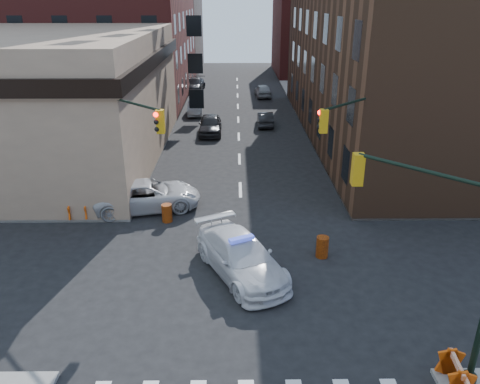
{
  "coord_description": "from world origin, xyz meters",
  "views": [
    {
      "loc": [
        -0.31,
        -17.16,
        11.3
      ],
      "look_at": [
        -0.08,
        4.43,
        2.2
      ],
      "focal_mm": 35.0,
      "sensor_mm": 36.0,
      "label": 1
    }
  ],
  "objects_px": {
    "pedestrian_b": "(14,200)",
    "pedestrian_a": "(106,181)",
    "parked_car_wfar": "(195,108)",
    "parked_car_enear": "(265,119)",
    "barrel_bank": "(167,213)",
    "barricade_se_a": "(455,373)",
    "barricade_nw_a": "(127,199)",
    "police_car": "(241,257)",
    "pickup": "(147,195)",
    "barrel_road": "(322,247)",
    "parked_car_wnear": "(210,125)"
  },
  "relations": [
    {
      "from": "pedestrian_b",
      "to": "pedestrian_a",
      "type": "bearing_deg",
      "value": 31.33
    },
    {
      "from": "parked_car_wfar",
      "to": "pedestrian_a",
      "type": "bearing_deg",
      "value": -102.19
    },
    {
      "from": "parked_car_enear",
      "to": "pedestrian_a",
      "type": "distance_m",
      "value": 19.81
    },
    {
      "from": "barrel_bank",
      "to": "barricade_se_a",
      "type": "bearing_deg",
      "value": -48.6
    },
    {
      "from": "barricade_nw_a",
      "to": "barricade_se_a",
      "type": "bearing_deg",
      "value": -37.25
    },
    {
      "from": "police_car",
      "to": "pickup",
      "type": "relative_size",
      "value": 0.97
    },
    {
      "from": "police_car",
      "to": "barricade_se_a",
      "type": "xyz_separation_m",
      "value": [
        6.48,
        -6.62,
        -0.23
      ]
    },
    {
      "from": "police_car",
      "to": "barricade_nw_a",
      "type": "xyz_separation_m",
      "value": [
        -6.42,
        6.89,
        -0.25
      ]
    },
    {
      "from": "barricade_nw_a",
      "to": "barrel_bank",
      "type": "bearing_deg",
      "value": -25.26
    },
    {
      "from": "pickup",
      "to": "barrel_road",
      "type": "distance_m",
      "value": 10.56
    },
    {
      "from": "parked_car_wfar",
      "to": "pedestrian_a",
      "type": "relative_size",
      "value": 2.37
    },
    {
      "from": "police_car",
      "to": "parked_car_wfar",
      "type": "bearing_deg",
      "value": 72.15
    },
    {
      "from": "pickup",
      "to": "pedestrian_b",
      "type": "bearing_deg",
      "value": 87.23
    },
    {
      "from": "pedestrian_a",
      "to": "barrel_road",
      "type": "relative_size",
      "value": 1.74
    },
    {
      "from": "parked_car_wfar",
      "to": "pickup",
      "type": "bearing_deg",
      "value": -94.82
    },
    {
      "from": "pedestrian_a",
      "to": "barricade_nw_a",
      "type": "bearing_deg",
      "value": -49.97
    },
    {
      "from": "police_car",
      "to": "pedestrian_a",
      "type": "height_order",
      "value": "pedestrian_a"
    },
    {
      "from": "barrel_bank",
      "to": "pedestrian_b",
      "type": "bearing_deg",
      "value": 177.23
    },
    {
      "from": "parked_car_wfar",
      "to": "pedestrian_b",
      "type": "xyz_separation_m",
      "value": [
        -7.9,
        -24.25,
        0.43
      ]
    },
    {
      "from": "police_car",
      "to": "pedestrian_b",
      "type": "distance_m",
      "value": 13.41
    },
    {
      "from": "pickup",
      "to": "parked_car_wnear",
      "type": "bearing_deg",
      "value": -23.19
    },
    {
      "from": "barrel_bank",
      "to": "parked_car_wfar",
      "type": "bearing_deg",
      "value": 90.87
    },
    {
      "from": "barrel_road",
      "to": "barricade_se_a",
      "type": "relative_size",
      "value": 0.81
    },
    {
      "from": "pedestrian_a",
      "to": "barricade_nw_a",
      "type": "xyz_separation_m",
      "value": [
        1.53,
        -1.63,
        -0.44
      ]
    },
    {
      "from": "pedestrian_b",
      "to": "barrel_road",
      "type": "relative_size",
      "value": 1.9
    },
    {
      "from": "parked_car_enear",
      "to": "pedestrian_b",
      "type": "bearing_deg",
      "value": 53.74
    },
    {
      "from": "police_car",
      "to": "pedestrian_b",
      "type": "height_order",
      "value": "pedestrian_b"
    },
    {
      "from": "pedestrian_a",
      "to": "barricade_se_a",
      "type": "relative_size",
      "value": 1.42
    },
    {
      "from": "police_car",
      "to": "parked_car_enear",
      "type": "bearing_deg",
      "value": 58.14
    },
    {
      "from": "parked_car_enear",
      "to": "pedestrian_a",
      "type": "bearing_deg",
      "value": 58.47
    },
    {
      "from": "pedestrian_a",
      "to": "pedestrian_b",
      "type": "bearing_deg",
      "value": -148.46
    },
    {
      "from": "parked_car_wfar",
      "to": "barrel_road",
      "type": "bearing_deg",
      "value": -76.57
    },
    {
      "from": "pedestrian_b",
      "to": "barrel_road",
      "type": "distance_m",
      "value": 16.54
    },
    {
      "from": "pickup",
      "to": "barrel_road",
      "type": "bearing_deg",
      "value": -134.07
    },
    {
      "from": "pickup",
      "to": "parked_car_enear",
      "type": "xyz_separation_m",
      "value": [
        7.82,
        18.46,
        -0.18
      ]
    },
    {
      "from": "parked_car_enear",
      "to": "parked_car_wfar",
      "type": "bearing_deg",
      "value": -32.84
    },
    {
      "from": "parked_car_enear",
      "to": "barricade_nw_a",
      "type": "height_order",
      "value": "parked_car_enear"
    },
    {
      "from": "parked_car_wnear",
      "to": "barrel_road",
      "type": "xyz_separation_m",
      "value": [
        6.22,
        -21.19,
        -0.32
      ]
    },
    {
      "from": "parked_car_enear",
      "to": "barrel_road",
      "type": "relative_size",
      "value": 3.92
    },
    {
      "from": "parked_car_wfar",
      "to": "parked_car_enear",
      "type": "relative_size",
      "value": 1.06
    },
    {
      "from": "police_car",
      "to": "pedestrian_a",
      "type": "relative_size",
      "value": 3.29
    },
    {
      "from": "pedestrian_a",
      "to": "barricade_nw_a",
      "type": "relative_size",
      "value": 1.47
    },
    {
      "from": "police_car",
      "to": "barrel_road",
      "type": "distance_m",
      "value": 4.06
    },
    {
      "from": "police_car",
      "to": "barrel_road",
      "type": "bearing_deg",
      "value": -5.87
    },
    {
      "from": "pickup",
      "to": "barricade_nw_a",
      "type": "distance_m",
      "value": 1.2
    },
    {
      "from": "police_car",
      "to": "barrel_bank",
      "type": "relative_size",
      "value": 5.92
    },
    {
      "from": "pickup",
      "to": "pedestrian_b",
      "type": "xyz_separation_m",
      "value": [
        -6.95,
        -1.26,
        0.28
      ]
    },
    {
      "from": "pedestrian_a",
      "to": "pedestrian_b",
      "type": "height_order",
      "value": "pedestrian_b"
    },
    {
      "from": "barrel_road",
      "to": "barricade_nw_a",
      "type": "bearing_deg",
      "value": 151.73
    },
    {
      "from": "police_car",
      "to": "barrel_road",
      "type": "relative_size",
      "value": 5.74
    }
  ]
}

